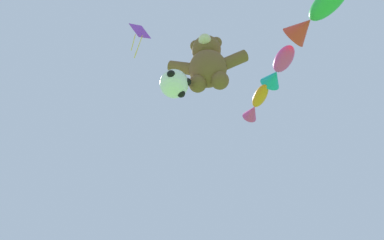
{
  "coord_description": "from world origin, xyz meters",
  "views": [
    {
      "loc": [
        1.99,
        -1.2,
        1.56
      ],
      "look_at": [
        1.16,
        3.67,
        6.36
      ],
      "focal_mm": 24.0,
      "sensor_mm": 36.0,
      "label": 1
    }
  ],
  "objects_px": {
    "fish_kite_tangerine": "(256,104)",
    "diamond_kite": "(140,33)",
    "teddy_bear_kite": "(207,62)",
    "fish_kite_emerald": "(314,16)",
    "soccer_ball_kite": "(175,84)",
    "fish_kite_magenta": "(278,69)"
  },
  "relations": [
    {
      "from": "teddy_bear_kite",
      "to": "fish_kite_tangerine",
      "type": "relative_size",
      "value": 1.38
    },
    {
      "from": "diamond_kite",
      "to": "fish_kite_tangerine",
      "type": "bearing_deg",
      "value": 22.53
    },
    {
      "from": "soccer_ball_kite",
      "to": "fish_kite_tangerine",
      "type": "bearing_deg",
      "value": 50.71
    },
    {
      "from": "teddy_bear_kite",
      "to": "diamond_kite",
      "type": "height_order",
      "value": "diamond_kite"
    },
    {
      "from": "diamond_kite",
      "to": "fish_kite_emerald",
      "type": "bearing_deg",
      "value": -11.11
    },
    {
      "from": "teddy_bear_kite",
      "to": "fish_kite_tangerine",
      "type": "xyz_separation_m",
      "value": [
        1.61,
        2.76,
        0.8
      ]
    },
    {
      "from": "teddy_bear_kite",
      "to": "diamond_kite",
      "type": "xyz_separation_m",
      "value": [
        -3.05,
        0.82,
        4.4
      ]
    },
    {
      "from": "teddy_bear_kite",
      "to": "fish_kite_emerald",
      "type": "distance_m",
      "value": 3.52
    },
    {
      "from": "soccer_ball_kite",
      "to": "diamond_kite",
      "type": "distance_m",
      "value": 6.13
    },
    {
      "from": "teddy_bear_kite",
      "to": "fish_kite_emerald",
      "type": "bearing_deg",
      "value": -7.36
    },
    {
      "from": "fish_kite_magenta",
      "to": "diamond_kite",
      "type": "height_order",
      "value": "diamond_kite"
    },
    {
      "from": "fish_kite_tangerine",
      "to": "diamond_kite",
      "type": "bearing_deg",
      "value": -157.47
    },
    {
      "from": "teddy_bear_kite",
      "to": "fish_kite_magenta",
      "type": "bearing_deg",
      "value": 29.44
    },
    {
      "from": "soccer_ball_kite",
      "to": "fish_kite_magenta",
      "type": "relative_size",
      "value": 0.48
    },
    {
      "from": "teddy_bear_kite",
      "to": "soccer_ball_kite",
      "type": "bearing_deg",
      "value": -161.84
    },
    {
      "from": "fish_kite_tangerine",
      "to": "fish_kite_emerald",
      "type": "height_order",
      "value": "fish_kite_emerald"
    },
    {
      "from": "fish_kite_tangerine",
      "to": "fish_kite_magenta",
      "type": "bearing_deg",
      "value": -59.98
    },
    {
      "from": "fish_kite_tangerine",
      "to": "fish_kite_magenta",
      "type": "relative_size",
      "value": 1.02
    },
    {
      "from": "soccer_ball_kite",
      "to": "fish_kite_magenta",
      "type": "height_order",
      "value": "fish_kite_magenta"
    },
    {
      "from": "fish_kite_tangerine",
      "to": "fish_kite_magenta",
      "type": "xyz_separation_m",
      "value": [
        0.81,
        -1.39,
        0.22
      ]
    },
    {
      "from": "fish_kite_emerald",
      "to": "diamond_kite",
      "type": "bearing_deg",
      "value": 168.89
    },
    {
      "from": "fish_kite_emerald",
      "to": "fish_kite_magenta",
      "type": "bearing_deg",
      "value": 117.58
    }
  ]
}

